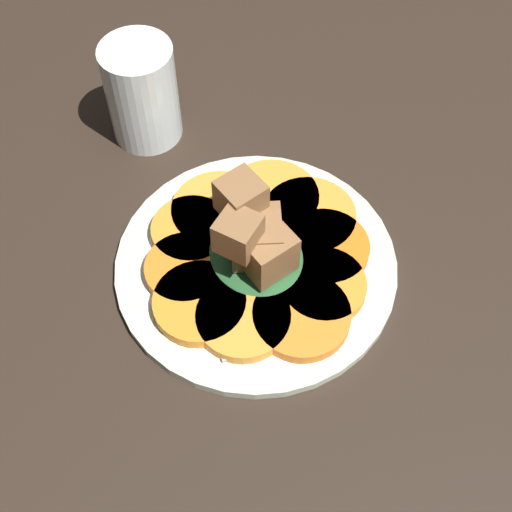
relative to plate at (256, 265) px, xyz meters
The scene contains 15 objects.
table_slab 1.52cm from the plate, ahead, with size 120.00×120.00×2.00cm, color black.
plate is the anchor object (origin of this frame).
carrot_slice_0 7.17cm from the plate, 30.47° to the left, with size 8.13×8.13×1.25cm, color orange.
carrot_slice_1 6.87cm from the plate, 66.62° to the left, with size 8.78×8.78×1.25cm, color orange.
carrot_slice_2 7.33cm from the plate, 99.66° to the left, with size 9.51×9.51×1.25cm, color orange.
carrot_slice_3 7.51cm from the plate, 133.98° to the left, with size 9.63×9.63×1.25cm, color orange.
carrot_slice_4 6.92cm from the plate, behind, with size 9.60×9.60×1.25cm, color orange.
carrot_slice_5 7.29cm from the plate, 150.57° to the right, with size 7.97×7.97×1.25cm, color orange.
carrot_slice_6 6.95cm from the plate, 112.80° to the right, with size 7.84×7.84×1.25cm, color orange.
carrot_slice_7 7.33cm from the plate, 79.73° to the right, with size 8.72×8.72×1.25cm, color orange.
carrot_slice_8 6.74cm from the plate, 43.53° to the right, with size 8.76×8.76×1.25cm, color orange.
carrot_slice_9 7.67cm from the plate, ahead, with size 9.07×9.07×1.25cm, color orange.
center_pile 4.09cm from the plate, 51.74° to the right, with size 10.48×9.43×9.23cm.
fork 5.60cm from the plate, 104.94° to the right, with size 17.42×6.42×0.40cm.
water_glass 22.61cm from the plate, behind, with size 7.67×7.67×11.48cm.
Camera 1 is at (31.62, -20.83, 61.00)cm, focal length 50.00 mm.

